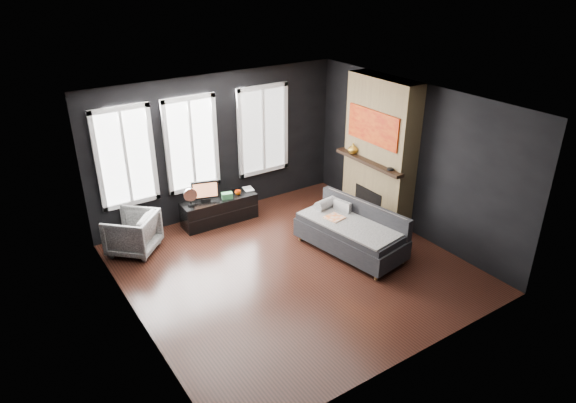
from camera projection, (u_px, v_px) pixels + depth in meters
floor at (293, 268)px, 8.29m from camera, size 5.00×5.00×0.00m
ceiling at (294, 104)px, 7.12m from camera, size 5.00×5.00×0.00m
wall_back at (219, 146)px, 9.58m from camera, size 5.00×0.02×2.70m
wall_left at (130, 238)px, 6.46m from camera, size 0.02×5.00×2.70m
wall_right at (412, 159)px, 8.95m from camera, size 0.02×5.00×2.70m
windows at (193, 95)px, 8.88m from camera, size 4.00×0.16×1.76m
fireplace at (380, 152)px, 9.30m from camera, size 0.70×1.62×2.70m
sofa at (350, 230)px, 8.60m from camera, size 1.24×2.01×0.81m
stripe_pillow at (342, 210)px, 8.90m from camera, size 0.16×0.34×0.33m
armchair at (132, 231)px, 8.62m from camera, size 1.02×1.02×0.77m
media_console at (219, 210)px, 9.64m from camera, size 1.43×0.47×0.49m
monitor at (205, 190)px, 9.33m from camera, size 0.51×0.25×0.45m
desk_fan at (191, 197)px, 9.18m from camera, size 0.30×0.30×0.35m
mug at (238, 192)px, 9.65m from camera, size 0.12×0.10×0.11m
book at (244, 184)px, 9.81m from camera, size 0.18×0.05×0.24m
storage_box at (227, 196)px, 9.51m from camera, size 0.23×0.18×0.11m
mantel_vase at (353, 149)px, 9.53m from camera, size 0.23×0.24×0.19m
mantel_clock at (390, 169)px, 8.81m from camera, size 0.11×0.11×0.04m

